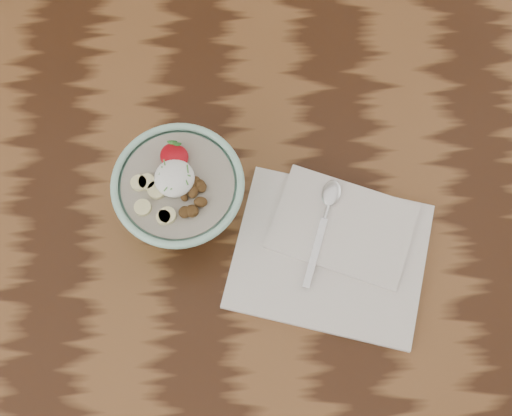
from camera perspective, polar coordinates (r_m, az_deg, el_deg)
The scene contains 4 objects.
table at distance 109.87cm, azimuth -4.32°, elevation -3.26°, with size 160.00×90.00×75.00cm.
breakfast_bowl at distance 96.62cm, azimuth -6.09°, elevation 1.17°, with size 17.53×17.53×11.92cm.
napkin at distance 99.72cm, azimuth 6.13°, elevation -3.34°, with size 30.56×27.01×1.60cm.
spoon at distance 100.15cm, azimuth 5.74°, elevation 0.02°, with size 6.70×15.94×0.85cm.
Camera 1 is at (7.44, -30.19, 171.08)cm, focal length 50.00 mm.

